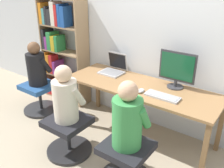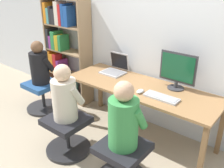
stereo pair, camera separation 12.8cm
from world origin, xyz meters
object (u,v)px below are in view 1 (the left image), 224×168
Objects in this scene: desktop_monitor at (177,70)px; bookshelf at (59,51)px; laptop at (113,69)px; office_chair_right at (68,134)px; person_at_monitor at (128,118)px; keyboard at (162,96)px; office_chair_side at (40,96)px; person_near_shelf at (36,66)px; office_chair_left at (126,161)px; person_at_laptop at (65,97)px.

desktop_monitor is 2.00m from bookshelf.
desktop_monitor is 1.42× the size of laptop.
person_at_monitor reaches higher than office_chair_right.
keyboard reaches higher than office_chair_side.
office_chair_side is 0.49m from person_near_shelf.
office_chair_side is at bearing 166.95° from person_at_monitor.
office_chair_side is (-1.92, -0.20, -0.49)m from keyboard.
bookshelf is (-1.94, 0.96, 0.07)m from person_at_monitor.
office_chair_left is 0.80× the size of person_at_monitor.
person_at_monitor is (0.00, 0.00, 0.50)m from office_chair_left.
person_at_laptop reaches higher than laptop.
desktop_monitor is at bearing 15.32° from person_near_shelf.
office_chair_left is at bearing -13.33° from person_near_shelf.
person_near_shelf reaches higher than office_chair_right.
person_at_laptop is at bearing -179.46° from office_chair_left.
desktop_monitor reaches higher than laptop.
office_chair_right is 1.16m from office_chair_side.
office_chair_side is (-1.87, 0.44, 0.00)m from office_chair_left.
bookshelf is 0.54m from person_near_shelf.
person_at_monitor is 1.92m from person_near_shelf.
office_chair_right is 0.84× the size of person_near_shelf.
laptop is at bearing 25.16° from person_near_shelf.
keyboard is 0.71× the size of office_chair_left.
desktop_monitor is 0.67× the size of person_at_laptop.
office_chair_left is 0.33× the size of bookshelf.
keyboard is at bearing 37.12° from person_at_laptop.
desktop_monitor is 0.81× the size of office_chair_right.
office_chair_right is 0.80× the size of person_at_monitor.
person_at_laptop is 1.20× the size of office_chair_side.
desktop_monitor reaches higher than office_chair_right.
office_chair_side is at bearing 157.10° from office_chair_right.
office_chair_left is (-0.06, -0.97, -0.70)m from desktop_monitor.
bookshelf is at bearing 153.51° from office_chair_left.
person_near_shelf reaches higher than keyboard.
bookshelf is 0.79m from office_chair_side.
office_chair_right is at bearing -88.33° from laptop.
bookshelf is (-1.94, 0.97, 0.58)m from office_chair_left.
office_chair_side is at bearing -164.55° from desktop_monitor.
keyboard is 0.58× the size of person_at_monitor.
office_chair_side is at bearing 157.31° from person_at_laptop.
person_at_laptop reaches higher than office_chair_side.
person_at_monitor is 1.99m from office_chair_side.
laptop reaches higher than office_chair_left.
person_at_monitor is 0.41× the size of bookshelf.
laptop is 0.46× the size of person_at_monitor.
laptop is 0.94m from person_at_laptop.
bookshelf is at bearing 139.40° from person_at_laptop.
keyboard is 2.02m from bookshelf.
bookshelf is 2.56× the size of person_near_shelf.
office_chair_right is at bearing -179.13° from office_chair_left.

